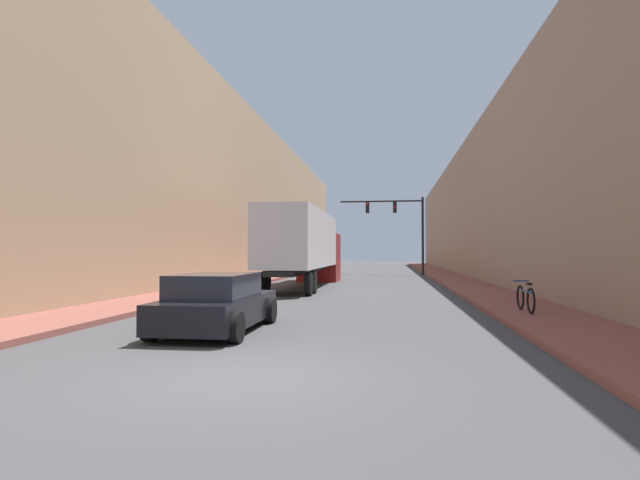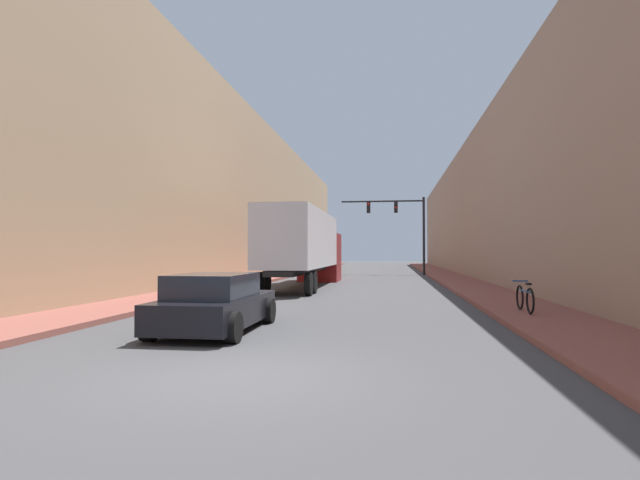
{
  "view_description": "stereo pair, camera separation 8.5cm",
  "coord_description": "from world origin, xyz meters",
  "px_view_note": "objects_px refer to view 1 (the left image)",
  "views": [
    {
      "loc": [
        2.18,
        -7.11,
        1.83
      ],
      "look_at": [
        -0.68,
        13.39,
        2.34
      ],
      "focal_mm": 28.0,
      "sensor_mm": 36.0,
      "label": 1
    },
    {
      "loc": [
        2.26,
        -7.1,
        1.83
      ],
      "look_at": [
        -0.68,
        13.39,
        2.34
      ],
      "focal_mm": 28.0,
      "sensor_mm": 36.0,
      "label": 2
    }
  ],
  "objects_px": {
    "semi_truck": "(306,246)",
    "parked_bicycle": "(525,298)",
    "sedan_car": "(217,304)",
    "traffic_signal_gantry": "(402,221)"
  },
  "relations": [
    {
      "from": "sedan_car",
      "to": "parked_bicycle",
      "type": "bearing_deg",
      "value": 25.04
    },
    {
      "from": "sedan_car",
      "to": "traffic_signal_gantry",
      "type": "relative_size",
      "value": 0.62
    },
    {
      "from": "sedan_car",
      "to": "semi_truck",
      "type": "bearing_deg",
      "value": 91.76
    },
    {
      "from": "semi_truck",
      "to": "sedan_car",
      "type": "xyz_separation_m",
      "value": [
        0.46,
        -15.09,
        -1.55
      ]
    },
    {
      "from": "sedan_car",
      "to": "parked_bicycle",
      "type": "relative_size",
      "value": 2.32
    },
    {
      "from": "sedan_car",
      "to": "parked_bicycle",
      "type": "height_order",
      "value": "sedan_car"
    },
    {
      "from": "sedan_car",
      "to": "traffic_signal_gantry",
      "type": "xyz_separation_m",
      "value": [
        5.05,
        30.19,
        3.78
      ]
    },
    {
      "from": "semi_truck",
      "to": "sedan_car",
      "type": "distance_m",
      "value": 15.18
    },
    {
      "from": "semi_truck",
      "to": "sedan_car",
      "type": "bearing_deg",
      "value": -88.24
    },
    {
      "from": "semi_truck",
      "to": "parked_bicycle",
      "type": "distance_m",
      "value": 14.21
    }
  ]
}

